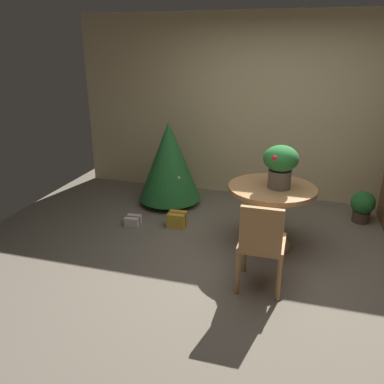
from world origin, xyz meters
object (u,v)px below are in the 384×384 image
Objects in this scene: gift_box_cream at (133,221)px; flower_vase at (281,163)px; holiday_tree at (169,161)px; wooden_chair_near at (262,242)px; potted_plant at (363,205)px; gift_box_gold at (177,219)px; round_dining_table at (271,208)px.

flower_vase is at bearing -3.85° from gift_box_cream.
wooden_chair_near is at bearing -49.96° from holiday_tree.
gift_box_cream is at bearing -104.62° from holiday_tree.
potted_plant is at bearing 59.91° from wooden_chair_near.
potted_plant reaches higher than gift_box_gold.
wooden_chair_near reaches higher than potted_plant.
round_dining_table is 4.92× the size of gift_box_cream.
holiday_tree is 2.86× the size of potted_plant.
gift_box_cream is 0.84× the size of gift_box_gold.
gift_box_cream is at bearing -168.16° from gift_box_gold.
wooden_chair_near is 3.80× the size of gift_box_gold.
gift_box_cream is (-1.78, 0.12, -0.94)m from flower_vase.
holiday_tree is 2.62m from potted_plant.
flower_vase is 1.54m from gift_box_gold.
round_dining_table is 0.86m from wooden_chair_near.
wooden_chair_near is at bearing -29.33° from gift_box_cream.
potted_plant is (2.80, 0.91, 0.17)m from gift_box_cream.
wooden_chair_near reaches higher than round_dining_table.
wooden_chair_near is at bearing -90.00° from round_dining_table.
potted_plant is at bearing 45.26° from flower_vase.
round_dining_table reaches higher than potted_plant.
potted_plant is at bearing 1.88° from holiday_tree.
holiday_tree reaches higher than gift_box_cream.
round_dining_table is 1.08× the size of wooden_chair_near.
gift_box_gold is at bearing -160.59° from potted_plant.
flower_vase is 0.99m from wooden_chair_near.
round_dining_table reaches higher than gift_box_cream.
gift_box_cream is at bearing -162.05° from potted_plant.
flower_vase is at bearing -134.74° from potted_plant.
flower_vase is 2.02m from gift_box_cream.
holiday_tree is at bearing 75.38° from gift_box_cream.
flower_vase is 0.53× the size of wooden_chair_near.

